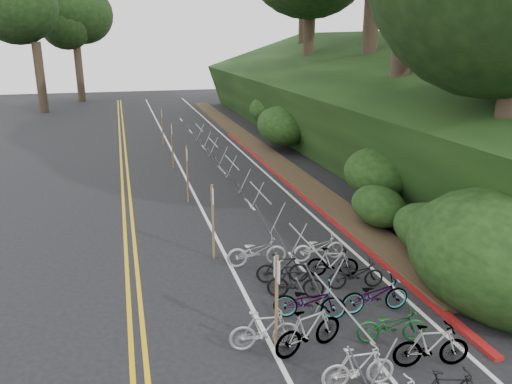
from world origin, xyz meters
TOP-DOWN VIEW (x-y plane):
  - ground at (0.00, 0.00)m, footprint 120.00×120.00m
  - road_markings at (0.63, 10.10)m, footprint 7.47×80.00m
  - red_curb at (5.70, 12.00)m, footprint 0.25×28.00m
  - embankment at (12.96, 19.04)m, footprint 14.30×48.14m
  - bike_rack_front at (2.51, -0.53)m, footprint 1.12×3.20m
  - bike_racks_rest at (3.00, 13.00)m, footprint 1.14×23.00m
  - signpost_near at (1.09, -0.18)m, footprint 0.08×0.40m
  - signposts_rest at (0.60, 14.00)m, footprint 0.08×18.40m
  - bike_front at (0.82, -0.16)m, footprint 0.64×1.68m
  - bike_valet at (3.00, 0.77)m, footprint 3.25×8.95m

SIDE VIEW (x-z plane):
  - ground at x=0.00m, z-range 0.00..0.00m
  - road_markings at x=0.63m, z-range 0.00..0.01m
  - red_curb at x=5.70m, z-range 0.00..0.10m
  - bike_valet at x=3.00m, z-range -0.07..1.02m
  - bike_front at x=0.82m, z-range 0.00..0.99m
  - bike_rack_front at x=2.51m, z-range 0.27..1.39m
  - bike_racks_rest at x=3.00m, z-range 0.27..1.44m
  - signpost_near at x=1.09m, z-range 0.17..2.49m
  - signposts_rest at x=0.60m, z-range 0.18..2.68m
  - embankment at x=12.96m, z-range -1.99..7.12m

